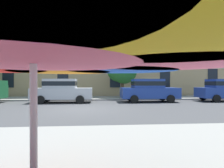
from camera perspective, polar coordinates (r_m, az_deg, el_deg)
ground_plane at (r=10.70m, az=-8.78°, el=-7.68°), size 120.00×120.00×0.00m
sidewalk_far at (r=17.44m, az=-7.21°, el=-4.31°), size 56.00×3.60×0.12m
apartment_building at (r=26.03m, az=-6.44°, el=11.30°), size 43.18×12.08×12.80m
sedan_silver at (r=14.51m, az=-15.04°, el=-1.77°), size 4.40×1.98×1.78m
sedan_blue at (r=14.84m, az=11.10°, el=-1.71°), size 4.40×1.98×1.78m
street_tree_middle at (r=17.42m, az=2.84°, el=4.33°), size 2.77×2.59×3.86m
patio_umbrella at (r=1.69m, az=-22.87°, el=13.82°), size 3.78×3.78×2.22m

